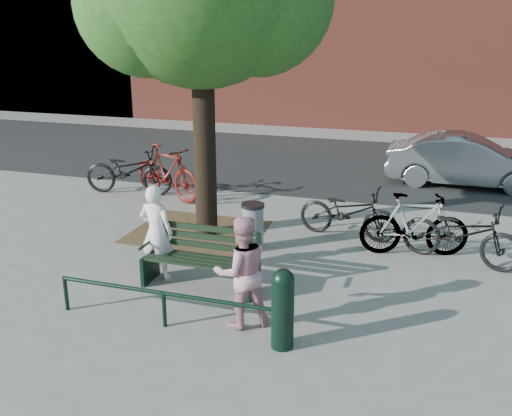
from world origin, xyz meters
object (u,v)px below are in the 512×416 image
(park_bench, at_px, (202,257))
(bollard, at_px, (283,306))
(person_right, at_px, (242,272))
(bicycle_c, at_px, (348,212))
(person_left, at_px, (156,232))
(litter_bin, at_px, (253,226))
(parked_car, at_px, (467,161))

(park_bench, height_order, bollard, bollard)
(person_right, relative_size, bicycle_c, 0.82)
(person_left, bearing_deg, bollard, 152.74)
(person_left, bearing_deg, bicycle_c, -131.00)
(litter_bin, distance_m, parked_car, 6.60)
(person_left, distance_m, litter_bin, 1.92)
(park_bench, xyz_separation_m, person_left, (-0.78, 0.07, 0.28))
(bicycle_c, bearing_deg, litter_bin, 134.72)
(bollard, height_order, litter_bin, bollard)
(bicycle_c, bearing_deg, person_left, 144.77)
(bollard, bearing_deg, parked_car, 74.40)
(person_left, xyz_separation_m, litter_bin, (1.04, 1.57, -0.33))
(park_bench, height_order, person_right, person_right)
(person_left, bearing_deg, person_right, 152.59)
(person_right, bearing_deg, park_bench, -78.73)
(person_right, height_order, bollard, person_right)
(person_right, distance_m, bollard, 0.77)
(litter_bin, relative_size, parked_car, 0.22)
(bicycle_c, distance_m, parked_car, 4.90)
(bollard, xyz_separation_m, parked_car, (2.35, 8.41, 0.07))
(person_right, distance_m, litter_bin, 2.67)
(park_bench, xyz_separation_m, parked_car, (3.95, 7.12, 0.14))
(person_left, height_order, person_right, person_right)
(bollard, distance_m, litter_bin, 3.22)
(person_right, bearing_deg, litter_bin, -109.79)
(bollard, xyz_separation_m, litter_bin, (-1.33, 2.93, -0.13))
(bicycle_c, xyz_separation_m, parked_car, (2.19, 4.38, 0.14))
(park_bench, xyz_separation_m, bicycle_c, (1.76, 2.74, 0.01))
(bicycle_c, height_order, parked_car, parked_car)
(park_bench, relative_size, person_right, 1.15)
(person_left, relative_size, person_right, 1.00)
(person_right, distance_m, bicycle_c, 3.76)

